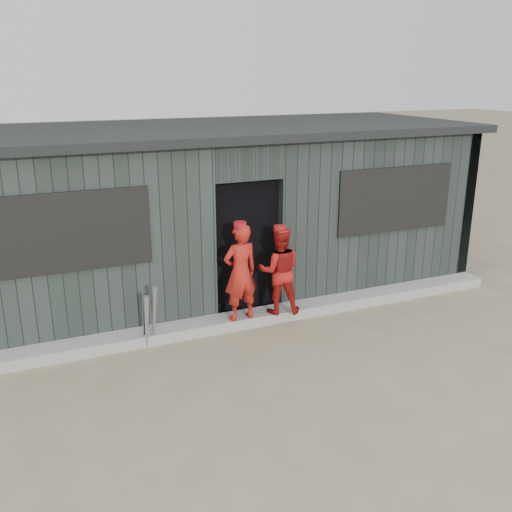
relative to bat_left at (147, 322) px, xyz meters
name	(u,v)px	position (x,y,z in m)	size (l,w,h in m)	color
ground	(318,383)	(1.60, -1.60, -0.38)	(80.00, 80.00, 0.00)	#756A51
curb	(255,317)	(1.60, 0.22, -0.30)	(8.00, 0.36, 0.15)	gray
bat_left	(147,322)	(0.00, 0.00, 0.00)	(0.07, 0.07, 0.76)	gray
bat_mid	(154,317)	(0.10, 0.02, 0.05)	(0.07, 0.07, 0.87)	gray
bat_right	(146,320)	(0.00, 0.07, 0.00)	(0.07, 0.07, 0.78)	black
player_red_left	(240,272)	(1.33, 0.11, 0.45)	(0.49, 0.32, 1.36)	#A71C14
player_red_right	(279,271)	(1.92, 0.12, 0.39)	(0.60, 0.47, 1.24)	maroon
player_grey_back	(256,266)	(1.88, 0.84, 0.24)	(0.61, 0.39, 1.24)	#B3B3B3
dugout	(215,210)	(1.60, 1.91, 0.91)	(8.30, 3.30, 2.62)	black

